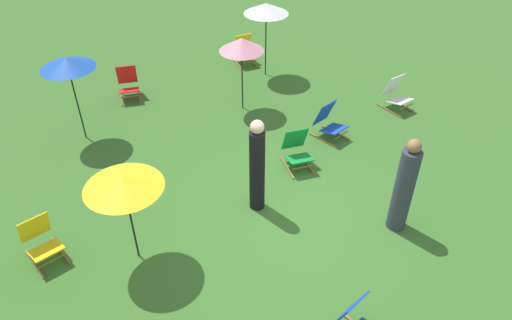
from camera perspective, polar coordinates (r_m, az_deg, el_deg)
ground_plane at (r=8.64m, az=4.10°, el=-6.78°), size 40.00×40.00×0.00m
deckchair_0 at (r=9.60m, az=4.93°, el=1.18°), size 0.64×0.85×0.83m
deckchair_1 at (r=10.55m, az=8.71°, el=4.49°), size 0.64×0.85×0.83m
deckchair_4 at (r=13.70m, az=-1.41°, el=12.91°), size 0.57×0.82×0.83m
deckchair_5 at (r=8.44m, az=-24.33°, el=-8.76°), size 0.61×0.84×0.83m
deckchair_6 at (r=11.97m, az=16.39°, el=7.55°), size 0.53×0.79×0.83m
deckchair_8 at (r=12.36m, az=-15.04°, el=8.79°), size 0.66×0.86×0.83m
umbrella_0 at (r=7.16m, az=-15.62°, el=-2.58°), size 1.19×1.19×1.67m
umbrella_1 at (r=12.53m, az=1.23°, el=17.65°), size 1.14×1.14×1.95m
umbrella_2 at (r=10.93m, az=-1.74°, el=13.62°), size 1.02×1.02×1.78m
umbrella_3 at (r=10.41m, az=-21.67°, el=10.70°), size 1.10×1.10×1.90m
person_0 at (r=8.25m, az=0.13°, el=-0.86°), size 0.36×0.36×1.85m
person_1 at (r=8.26m, az=17.29°, el=-3.21°), size 0.36×0.36×1.82m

